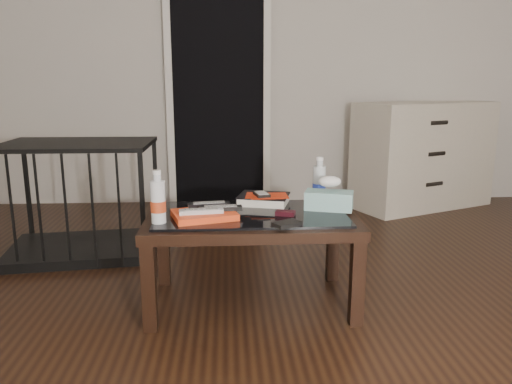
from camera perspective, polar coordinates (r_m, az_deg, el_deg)
ground at (r=2.25m, az=5.80°, el=-16.22°), size 5.00×5.00×0.00m
doorway at (r=4.41m, az=-4.32°, el=11.89°), size 0.90×0.08×2.07m
coffee_table at (r=2.42m, az=-0.54°, el=-3.87°), size 1.00×0.60×0.46m
dresser at (r=4.55m, az=18.53°, el=4.03°), size 1.30×0.93×0.90m
pet_crate at (r=3.34m, az=-19.26°, el=-2.86°), size 0.96×0.70×0.71m
magazines at (r=2.32m, az=-5.93°, el=-2.61°), size 0.33×0.28×0.03m
remote_silver at (r=2.29m, az=-6.28°, el=-2.17°), size 0.20×0.07×0.02m
remote_black_front at (r=2.33m, az=-4.08°, el=-1.83°), size 0.20×0.07×0.02m
remote_black_back at (r=2.40m, az=-5.39°, el=-1.41°), size 0.20×0.08×0.02m
textbook at (r=2.57m, az=0.88°, el=-0.83°), size 0.29×0.26×0.05m
dvd_mailers at (r=2.54m, az=0.99°, el=-0.38°), size 0.20×0.16×0.01m
ipod at (r=2.52m, az=0.65°, el=-0.24°), size 0.09×0.12×0.02m
flip_phone at (r=2.35m, az=3.37°, el=-2.43°), size 0.10×0.07×0.02m
wallet at (r=2.18m, az=3.54°, el=-3.67°), size 0.14×0.12×0.02m
water_bottle_left at (r=2.25m, az=-11.15°, el=-0.54°), size 0.08×0.08×0.24m
water_bottle_right at (r=2.60m, az=7.24°, el=1.41°), size 0.08×0.08×0.24m
tissue_box at (r=2.48m, az=8.34°, el=-0.95°), size 0.25×0.18×0.09m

